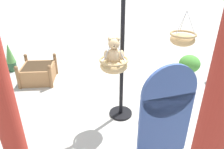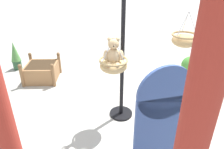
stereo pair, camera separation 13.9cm
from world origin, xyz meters
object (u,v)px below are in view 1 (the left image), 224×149
(display_pole_central, at_px, (122,78))
(display_sign_board, at_px, (166,114))
(hanging_basket_with_teddy, at_px, (114,65))
(potted_plant_fern_front, at_px, (221,62))
(greenhouse_pillar_right, at_px, (7,118))
(teddy_bear, at_px, (114,53))
(potted_plant_tall_leafy, at_px, (10,57))
(potted_plant_conical_shrub, at_px, (188,73))
(wooden_planter_box, at_px, (38,72))
(hanging_basket_left_high, at_px, (183,39))

(display_pole_central, height_order, display_sign_board, display_pole_central)
(hanging_basket_with_teddy, bearing_deg, potted_plant_fern_front, -148.57)
(display_pole_central, height_order, greenhouse_pillar_right, greenhouse_pillar_right)
(display_pole_central, bearing_deg, greenhouse_pillar_right, 59.69)
(teddy_bear, bearing_deg, display_pole_central, -118.83)
(potted_plant_tall_leafy, xyz_separation_m, display_sign_board, (-3.33, 3.30, 0.57))
(display_pole_central, distance_m, display_sign_board, 1.36)
(potted_plant_fern_front, height_order, potted_plant_conical_shrub, potted_plant_fern_front)
(wooden_planter_box, bearing_deg, teddy_bear, 136.92)
(hanging_basket_left_high, bearing_deg, hanging_basket_with_teddy, 21.23)
(hanging_basket_with_teddy, height_order, wooden_planter_box, hanging_basket_with_teddy)
(wooden_planter_box, bearing_deg, hanging_basket_left_high, 158.61)
(wooden_planter_box, relative_size, potted_plant_fern_front, 0.80)
(greenhouse_pillar_right, xyz_separation_m, potted_plant_fern_front, (-3.75, -3.35, -1.01))
(hanging_basket_left_high, xyz_separation_m, greenhouse_pillar_right, (2.20, 2.13, 0.01))
(display_pole_central, relative_size, hanging_basket_with_teddy, 4.35)
(teddy_bear, distance_m, greenhouse_pillar_right, 1.89)
(display_pole_central, xyz_separation_m, potted_plant_fern_front, (-2.63, -1.45, -0.35))
(potted_plant_conical_shrub, bearing_deg, display_pole_central, 20.01)
(potted_plant_tall_leafy, distance_m, potted_plant_conical_shrub, 4.55)
(wooden_planter_box, xyz_separation_m, potted_plant_tall_leafy, (0.90, -0.61, 0.17))
(greenhouse_pillar_right, distance_m, display_sign_board, 1.77)
(potted_plant_tall_leafy, xyz_separation_m, potted_plant_conical_shrub, (-4.29, 1.52, 0.21))
(teddy_bear, bearing_deg, display_sign_board, 121.53)
(teddy_bear, xyz_separation_m, hanging_basket_left_high, (-1.24, -0.50, 0.07))
(greenhouse_pillar_right, xyz_separation_m, potted_plant_conical_shrub, (-2.53, -2.42, -0.85))
(potted_plant_tall_leafy, bearing_deg, wooden_planter_box, 145.88)
(teddy_bear, distance_m, display_sign_board, 1.24)
(teddy_bear, relative_size, potted_plant_conical_shrub, 0.45)
(potted_plant_conical_shrub, bearing_deg, potted_plant_fern_front, -142.41)
(hanging_basket_with_teddy, bearing_deg, display_sign_board, 120.96)
(hanging_basket_with_teddy, relative_size, potted_plant_tall_leafy, 0.74)
(potted_plant_conical_shrub, bearing_deg, greenhouse_pillar_right, 43.69)
(greenhouse_pillar_right, bearing_deg, potted_plant_fern_front, -138.17)
(potted_plant_tall_leafy, bearing_deg, potted_plant_conical_shrub, 160.49)
(teddy_bear, relative_size, display_sign_board, 0.28)
(wooden_planter_box, bearing_deg, greenhouse_pillar_right, 104.40)
(potted_plant_fern_front, relative_size, display_sign_board, 0.65)
(potted_plant_fern_front, bearing_deg, hanging_basket_with_teddy, 31.43)
(hanging_basket_with_teddy, height_order, potted_plant_tall_leafy, hanging_basket_with_teddy)
(greenhouse_pillar_right, distance_m, potted_plant_tall_leafy, 4.44)
(greenhouse_pillar_right, height_order, potted_plant_conical_shrub, greenhouse_pillar_right)
(teddy_bear, bearing_deg, potted_plant_conical_shrub, -153.30)
(hanging_basket_with_teddy, bearing_deg, potted_plant_tall_leafy, -40.07)
(hanging_basket_with_teddy, distance_m, wooden_planter_box, 2.65)
(display_pole_central, relative_size, display_sign_board, 1.55)
(display_pole_central, relative_size, wooden_planter_box, 2.98)
(display_pole_central, distance_m, potted_plant_fern_front, 3.03)
(potted_plant_fern_front, height_order, display_sign_board, display_sign_board)
(display_pole_central, xyz_separation_m, potted_plant_conical_shrub, (-1.42, -0.52, -0.19))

